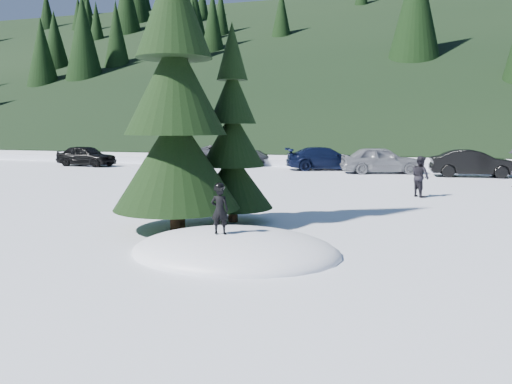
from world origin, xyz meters
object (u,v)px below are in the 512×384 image
(child_skier, at_px, (220,210))
(car_0, at_px, (86,156))
(adult_0, at_px, (420,176))
(car_2, at_px, (231,154))
(spruce_tall, at_px, (175,98))
(car_3, at_px, (325,159))
(car_4, at_px, (381,160))
(spruce_short, at_px, (233,146))
(car_1, at_px, (179,156))
(car_5, at_px, (473,163))

(child_skier, height_order, car_0, child_skier)
(adult_0, distance_m, car_2, 17.22)
(adult_0, relative_size, car_0, 0.38)
(spruce_tall, relative_size, car_2, 1.63)
(car_3, relative_size, car_4, 1.07)
(spruce_short, bearing_deg, car_2, 110.30)
(car_1, distance_m, car_5, 18.21)
(spruce_short, distance_m, car_3, 17.24)
(child_skier, height_order, car_4, car_4)
(spruce_tall, height_order, car_2, spruce_tall)
(car_1, relative_size, car_5, 0.91)
(child_skier, relative_size, car_0, 0.24)
(car_3, bearing_deg, car_0, 75.74)
(child_skier, height_order, car_2, car_2)
(spruce_short, bearing_deg, car_4, 79.26)
(spruce_tall, bearing_deg, car_3, 87.86)
(spruce_short, distance_m, car_0, 22.12)
(spruce_short, height_order, child_skier, spruce_short)
(child_skier, bearing_deg, spruce_tall, -57.80)
(spruce_short, height_order, adult_0, spruce_short)
(car_4, bearing_deg, car_2, 56.47)
(adult_0, distance_m, car_5, 9.03)
(car_3, bearing_deg, spruce_tall, 156.88)
(car_3, bearing_deg, adult_0, -174.08)
(spruce_tall, distance_m, car_4, 18.00)
(child_skier, distance_m, car_3, 20.80)
(car_0, distance_m, car_4, 18.91)
(car_0, height_order, car_3, same)
(spruce_tall, height_order, adult_0, spruce_tall)
(adult_0, bearing_deg, car_5, -54.47)
(child_skier, distance_m, car_4, 19.64)
(adult_0, height_order, car_0, adult_0)
(child_skier, bearing_deg, car_5, -120.16)
(adult_0, xyz_separation_m, car_4, (-1.97, 9.24, -0.01))
(spruce_short, height_order, car_3, spruce_short)
(car_0, xyz_separation_m, car_4, (18.90, 0.62, 0.07))
(spruce_tall, xyz_separation_m, car_2, (-6.04, 20.43, -2.59))
(car_0, height_order, car_4, car_4)
(adult_0, bearing_deg, child_skier, 122.11)
(spruce_short, bearing_deg, adult_0, 53.35)
(car_0, bearing_deg, child_skier, -134.36)
(spruce_tall, bearing_deg, car_0, 131.63)
(spruce_short, distance_m, car_2, 20.34)
(spruce_short, relative_size, car_3, 1.13)
(spruce_short, bearing_deg, car_0, 135.99)
(spruce_tall, relative_size, car_5, 2.01)
(spruce_short, height_order, car_5, spruce_short)
(car_0, distance_m, car_2, 9.58)
(car_1, height_order, car_5, car_5)
(car_0, bearing_deg, car_2, -63.46)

